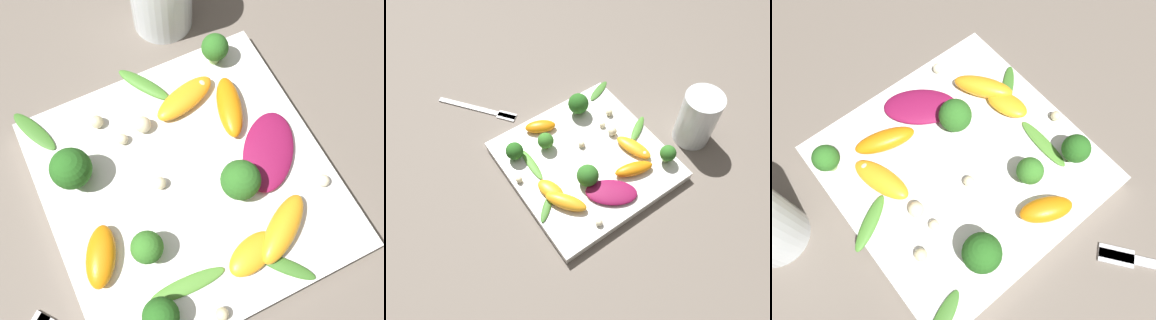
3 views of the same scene
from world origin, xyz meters
TOP-DOWN VIEW (x-y plane):
  - ground_plane at (0.00, 0.00)m, footprint 2.40×2.40m
  - plate at (0.00, 0.00)m, footprint 0.29×0.29m
  - radicchio_leaf_0 at (0.01, 0.09)m, footprint 0.11×0.10m
  - orange_segment_0 at (0.10, 0.02)m, footprint 0.05×0.06m
  - orange_segment_1 at (-0.09, 0.04)m, footprint 0.05×0.08m
  - orange_segment_2 at (0.04, -0.11)m, footprint 0.07×0.05m
  - orange_segment_3 at (0.09, 0.06)m, footprint 0.07×0.08m
  - orange_segment_4 at (-0.06, 0.08)m, footprint 0.08×0.05m
  - broccoli_floret_0 at (0.03, 0.04)m, footprint 0.04×0.04m
  - broccoli_floret_1 at (0.11, -0.08)m, footprint 0.03×0.03m
  - broccoli_floret_2 at (0.05, -0.07)m, footprint 0.03×0.03m
  - broccoli_floret_3 at (-0.05, -0.10)m, footprint 0.04×0.04m
  - broccoli_floret_4 at (-0.12, 0.09)m, footprint 0.03×0.03m
  - arugula_sprig_0 at (-0.13, -0.13)m, footprint 0.07×0.04m
  - arugula_sprig_1 at (0.10, -0.05)m, footprint 0.02×0.08m
  - arugula_sprig_2 at (-0.13, 0.01)m, footprint 0.07×0.05m
  - arugula_sprig_3 at (0.12, 0.05)m, footprint 0.05×0.05m
  - macadamia_nut_0 at (-0.09, 0.06)m, footprint 0.02×0.02m
  - macadamia_nut_1 at (-0.01, -0.03)m, footprint 0.01×0.01m
  - macadamia_nut_2 at (0.06, 0.13)m, footprint 0.01×0.01m
  - macadamia_nut_3 at (-0.07, -0.04)m, footprint 0.01×0.01m
  - macadamia_nut_4 at (0.13, -0.03)m, footprint 0.01×0.01m
  - macadamia_nut_5 at (-0.08, -0.02)m, footprint 0.02×0.02m
  - macadamia_nut_6 at (-0.10, -0.06)m, footprint 0.01×0.01m

SIDE VIEW (x-z plane):
  - ground_plane at x=0.00m, z-range 0.00..0.00m
  - plate at x=0.00m, z-range 0.00..0.02m
  - arugula_sprig_0 at x=-0.13m, z-range 0.02..0.03m
  - arugula_sprig_1 at x=0.10m, z-range 0.02..0.03m
  - arugula_sprig_3 at x=0.12m, z-range 0.02..0.03m
  - arugula_sprig_2 at x=-0.13m, z-range 0.02..0.03m
  - macadamia_nut_3 at x=-0.07m, z-range 0.02..0.03m
  - radicchio_leaf_0 at x=0.01m, z-range 0.02..0.03m
  - macadamia_nut_4 at x=0.13m, z-range 0.02..0.03m
  - macadamia_nut_2 at x=0.06m, z-range 0.02..0.03m
  - macadamia_nut_1 at x=-0.01m, z-range 0.02..0.04m
  - macadamia_nut_6 at x=-0.10m, z-range 0.02..0.04m
  - orange_segment_0 at x=0.10m, z-range 0.02..0.04m
  - macadamia_nut_0 at x=-0.09m, z-range 0.02..0.04m
  - orange_segment_1 at x=-0.09m, z-range 0.02..0.04m
  - macadamia_nut_5 at x=-0.08m, z-range 0.02..0.04m
  - orange_segment_4 at x=-0.06m, z-range 0.02..0.04m
  - orange_segment_2 at x=0.04m, z-range 0.02..0.04m
  - orange_segment_3 at x=0.09m, z-range 0.02..0.04m
  - broccoli_floret_2 at x=0.05m, z-range 0.02..0.06m
  - broccoli_floret_1 at x=0.11m, z-range 0.02..0.06m
  - broccoli_floret_0 at x=0.03m, z-range 0.02..0.07m
  - broccoli_floret_4 at x=-0.12m, z-range 0.03..0.07m
  - broccoli_floret_3 at x=-0.05m, z-range 0.02..0.07m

